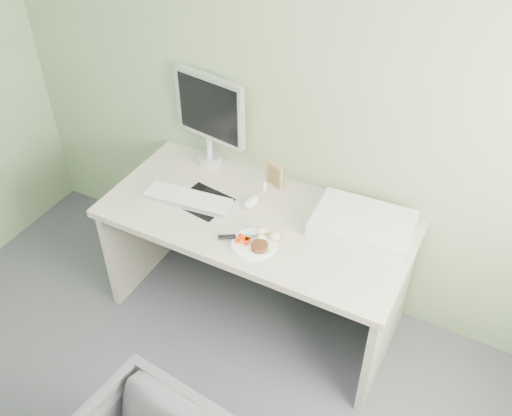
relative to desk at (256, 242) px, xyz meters
The scene contains 14 objects.
wall_back 0.89m from the desk, 90.00° to the left, with size 3.50×3.50×0.00m, color gray.
desk is the anchor object (origin of this frame).
plate 0.29m from the desk, 65.04° to the right, with size 0.23×0.23×0.01m, color white.
steak 0.33m from the desk, 58.83° to the right, with size 0.08×0.08×0.03m, color black.
potato_pile 0.28m from the desk, 48.84° to the right, with size 0.10×0.07×0.06m, color tan.
carrot_heap 0.30m from the desk, 79.12° to the right, with size 0.06×0.05×0.04m, color #F73C05.
steak_knife 0.30m from the desk, 92.62° to the right, with size 0.20×0.13×0.02m.
mousepad 0.36m from the desk, behind, with size 0.26×0.23×0.00m, color black.
keyboard 0.43m from the desk, behind, with size 0.47×0.14×0.02m, color white.
computer_mouse 0.22m from the desk, 133.30° to the left, with size 0.06×0.11×0.04m, color white.
photo_frame 0.37m from the desk, 97.30° to the left, with size 0.11×0.01×0.14m, color #AB8B4F.
eyedrop_bottle 0.31m from the desk, 106.17° to the left, with size 0.02×0.02×0.07m.
scanner 0.58m from the desk, 16.67° to the left, with size 0.49×0.33×0.08m, color #B8BBC0.
monitor 0.74m from the desk, 145.31° to the left, with size 0.45×0.15×0.54m.
Camera 1 is at (1.03, -0.34, 2.63)m, focal length 40.00 mm.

